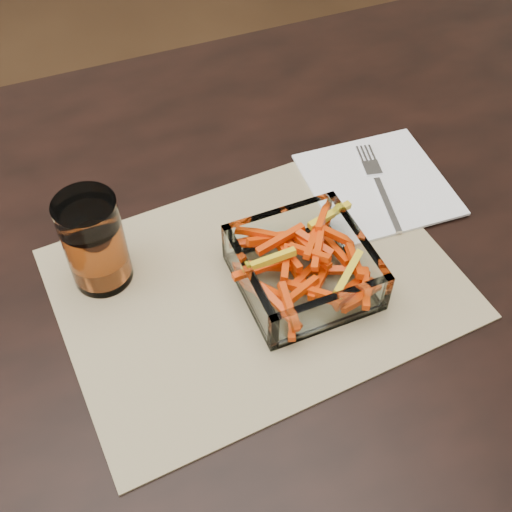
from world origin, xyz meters
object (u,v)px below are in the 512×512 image
object	(u,v)px
glass_bowl	(303,270)
tumbler	(95,244)
dining_table	(146,324)
fork	(378,183)

from	to	relation	value
glass_bowl	tumbler	xyz separation A→B (m)	(-0.21, 0.10, 0.03)
dining_table	tumbler	size ratio (longest dim) A/B	13.25
tumbler	fork	bearing A→B (deg)	2.00
glass_bowl	fork	bearing A→B (deg)	34.36
dining_table	glass_bowl	world-z (taller)	glass_bowl
glass_bowl	fork	distance (m)	0.19
dining_table	glass_bowl	bearing A→B (deg)	-22.16
glass_bowl	tumbler	world-z (taller)	tumbler
fork	dining_table	bearing A→B (deg)	-162.19
dining_table	tumbler	distance (m)	0.15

